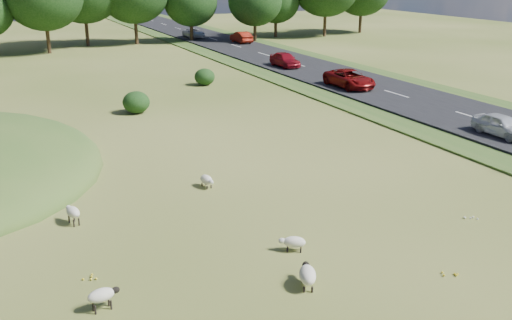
{
  "coord_description": "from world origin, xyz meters",
  "views": [
    {
      "loc": [
        -9.08,
        -19.43,
        9.81
      ],
      "look_at": [
        2.0,
        4.0,
        1.0
      ],
      "focal_mm": 40.0,
      "sensor_mm": 36.0,
      "label": 1
    }
  ],
  "objects": [
    {
      "name": "car_2",
      "position": [
        18.1,
        58.74,
        0.9
      ],
      "size": [
        2.14,
        4.64,
        1.29
      ],
      "primitive_type": "imported",
      "color": "silver",
      "rests_on": "road"
    },
    {
      "name": "car_0",
      "position": [
        18.1,
        31.24,
        0.98
      ],
      "size": [
        1.72,
        4.27,
        1.45
      ],
      "primitive_type": "imported",
      "color": "maroon",
      "rests_on": "road"
    },
    {
      "name": "sheep_2",
      "position": [
        0.08,
        -3.23,
        0.36
      ],
      "size": [
        1.01,
        0.8,
        0.58
      ],
      "rotation": [
        0.0,
        0.0,
        2.6
      ],
      "color": "beige",
      "rests_on": "ground"
    },
    {
      "name": "car_1",
      "position": [
        18.1,
        19.81,
        0.97
      ],
      "size": [
        2.4,
        5.2,
        1.44
      ],
      "primitive_type": "imported",
      "color": "maroon",
      "rests_on": "road"
    },
    {
      "name": "car_4",
      "position": [
        18.1,
        3.88,
        0.89
      ],
      "size": [
        1.52,
        3.77,
        1.29
      ],
      "primitive_type": "imported",
      "color": "silver",
      "rests_on": "road"
    },
    {
      "name": "car_5",
      "position": [
        21.9,
        50.64,
        0.97
      ],
      "size": [
        1.53,
        4.38,
        1.44
      ],
      "primitive_type": "imported",
      "rotation": [
        0.0,
        0.0,
        3.14
      ],
      "color": "#9C2111",
      "rests_on": "road"
    },
    {
      "name": "sheep_1",
      "position": [
        -6.91,
        -4.07,
        0.5
      ],
      "size": [
        1.03,
        0.54,
        0.72
      ],
      "rotation": [
        0.0,
        0.0,
        0.13
      ],
      "color": "beige",
      "rests_on": "ground"
    },
    {
      "name": "road",
      "position": [
        20.0,
        30.0,
        0.12
      ],
      "size": [
        8.0,
        150.0,
        0.25
      ],
      "primitive_type": "cube",
      "color": "black",
      "rests_on": "ground"
    },
    {
      "name": "shrubs",
      "position": [
        -3.52,
        25.99,
        0.76
      ],
      "size": [
        26.45,
        13.94,
        1.55
      ],
      "color": "black",
      "rests_on": "ground"
    },
    {
      "name": "ground",
      "position": [
        0.0,
        20.0,
        0.0
      ],
      "size": [
        160.0,
        160.0,
        0.0
      ],
      "primitive_type": "plane",
      "color": "#43581B",
      "rests_on": "ground"
    },
    {
      "name": "sheep_0",
      "position": [
        -0.53,
        4.05,
        0.37
      ],
      "size": [
        0.56,
        1.05,
        0.59
      ],
      "rotation": [
        0.0,
        0.0,
        4.86
      ],
      "color": "beige",
      "rests_on": "ground"
    },
    {
      "name": "sheep_3",
      "position": [
        -0.69,
        -5.56,
        0.45
      ],
      "size": [
        0.91,
        1.27,
        0.71
      ],
      "rotation": [
        0.0,
        0.0,
        1.14
      ],
      "color": "beige",
      "rests_on": "ground"
    },
    {
      "name": "sheep_4",
      "position": [
        -6.78,
        2.57,
        0.52
      ],
      "size": [
        0.63,
        1.06,
        0.74
      ],
      "rotation": [
        0.0,
        0.0,
        1.81
      ],
      "color": "beige",
      "rests_on": "ground"
    }
  ]
}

